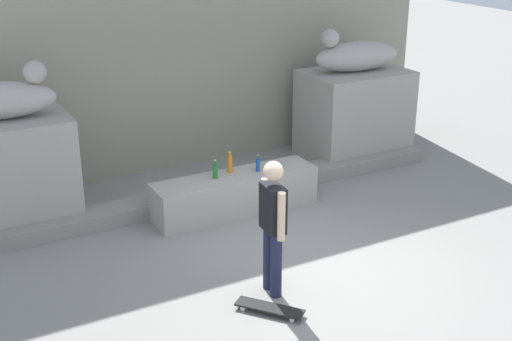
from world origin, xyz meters
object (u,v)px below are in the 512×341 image
at_px(skateboard, 270,308).
at_px(bottle_green, 215,171).
at_px(statue_reclining_right, 355,55).
at_px(bottle_blue, 258,165).
at_px(bottle_orange, 230,164).
at_px(skater, 273,222).

bearing_deg(skateboard, bottle_green, 128.31).
height_order(statue_reclining_right, bottle_green, statue_reclining_right).
xyz_separation_m(skateboard, bottle_blue, (1.31, 2.65, 0.63)).
bearing_deg(bottle_green, bottle_blue, -4.93).
bearing_deg(statue_reclining_right, bottle_green, 25.76).
relative_size(bottle_blue, bottle_orange, 0.81).
distance_m(skateboard, bottle_blue, 3.02).
distance_m(skater, bottle_blue, 2.50).
bearing_deg(skater, bottle_green, 176.46).
relative_size(skater, bottle_blue, 6.38).
relative_size(statue_reclining_right, skater, 0.99).
height_order(skater, bottle_green, skater).
xyz_separation_m(statue_reclining_right, bottle_blue, (-2.63, -1.22, -1.17)).
distance_m(skateboard, bottle_orange, 3.03).
distance_m(bottle_green, bottle_orange, 0.32).
distance_m(statue_reclining_right, bottle_orange, 3.39).
distance_m(skater, bottle_green, 2.36).
xyz_separation_m(skater, skateboard, (-0.26, -0.39, -0.86)).
height_order(statue_reclining_right, bottle_blue, statue_reclining_right).
bearing_deg(skater, statue_reclining_right, 138.89).
bearing_deg(bottle_green, statue_reclining_right, 19.28).
height_order(bottle_blue, bottle_orange, bottle_orange).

